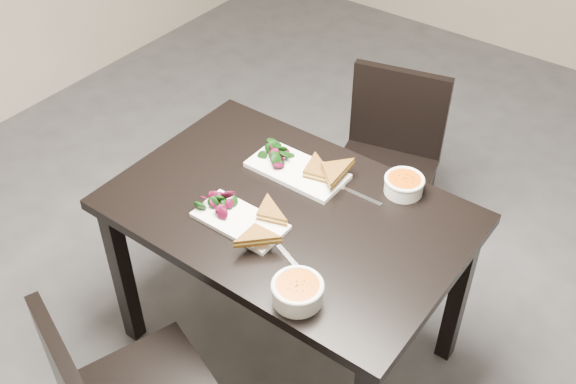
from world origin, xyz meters
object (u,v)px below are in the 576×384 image
(plate_far, at_px, (297,171))
(soup_bowl_far, at_px, (404,184))
(chair_far, at_px, (388,155))
(soup_bowl_near, at_px, (298,291))
(plate_near, at_px, (240,221))
(table, at_px, (288,229))

(plate_far, distance_m, soup_bowl_far, 0.39)
(chair_far, bearing_deg, soup_bowl_near, -89.07)
(plate_far, bearing_deg, soup_bowl_far, 20.34)
(soup_bowl_far, bearing_deg, plate_near, -127.66)
(table, xyz_separation_m, soup_bowl_near, (0.26, -0.31, 0.14))
(soup_bowl_far, bearing_deg, table, -131.80)
(plate_far, bearing_deg, table, -63.31)
(soup_bowl_near, relative_size, soup_bowl_far, 1.11)
(chair_far, relative_size, plate_near, 2.73)
(chair_far, bearing_deg, plate_near, -107.53)
(plate_near, bearing_deg, chair_far, 86.65)
(chair_far, distance_m, soup_bowl_near, 1.16)
(table, relative_size, soup_bowl_far, 8.55)
(plate_near, height_order, soup_bowl_far, soup_bowl_far)
(soup_bowl_far, bearing_deg, plate_far, -159.66)
(chair_far, relative_size, soup_bowl_near, 5.45)
(table, xyz_separation_m, plate_far, (-0.09, 0.17, 0.11))
(soup_bowl_near, bearing_deg, plate_near, 155.99)
(plate_near, distance_m, plate_far, 0.33)
(soup_bowl_near, bearing_deg, table, 130.48)
(chair_far, xyz_separation_m, soup_bowl_far, (0.30, -0.47, 0.30))
(soup_bowl_far, bearing_deg, chair_far, 122.87)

